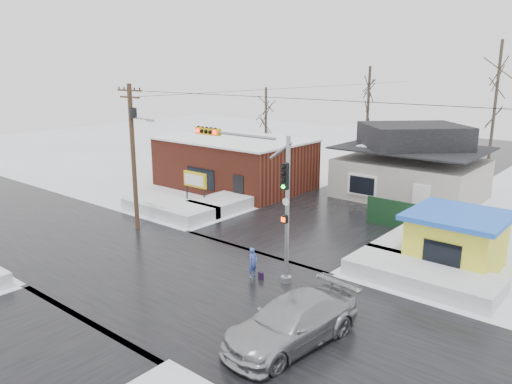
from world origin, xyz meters
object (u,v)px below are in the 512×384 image
Objects in this scene: traffic_signal at (260,185)px; utility_pole at (134,149)px; car at (292,322)px; marquee_sign at (195,181)px; kiosk at (456,240)px; pedestrian at (253,263)px.

utility_pole is (-10.36, 0.53, 0.57)m from traffic_signal.
car is at bearing -40.24° from traffic_signal.
traffic_signal is 0.78× the size of utility_pole.
kiosk is (18.50, 0.50, -0.46)m from marquee_sign.
marquee_sign is (-11.43, 6.53, -2.62)m from traffic_signal.
kiosk is at bearing 1.55° from marquee_sign.
kiosk is (7.07, 7.03, -3.08)m from traffic_signal.
marquee_sign is at bearing 150.28° from traffic_signal.
utility_pole is 3.53× the size of marquee_sign.
car is (15.26, -4.68, -4.26)m from utility_pole.
kiosk reaches higher than car.
pedestrian is at bearing -133.26° from kiosk.
kiosk is 11.40m from car.
traffic_signal is 1.19× the size of car.
utility_pole reaches higher than marquee_sign.
traffic_signal is 2.75× the size of marquee_sign.
pedestrian is at bearing 150.95° from car.
traffic_signal is at bearing -135.16° from kiosk.
utility_pole is 16.52m from car.
marquee_sign is (-1.07, 5.99, -3.19)m from utility_pole.
kiosk reaches higher than marquee_sign.
car is (16.33, -10.67, -1.07)m from marquee_sign.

